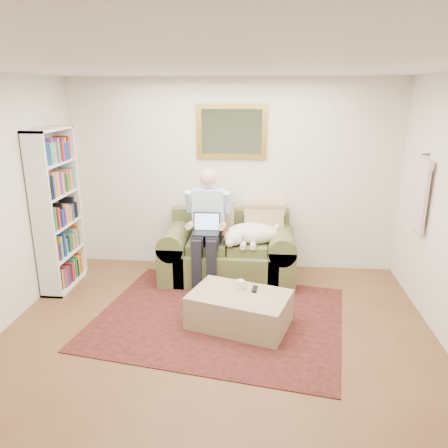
# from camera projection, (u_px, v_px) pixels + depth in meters

# --- Properties ---
(room_shell) EXTENTS (4.51, 5.00, 2.61)m
(room_shell) POSITION_uv_depth(u_px,v_px,m) (213.00, 220.00, 3.93)
(room_shell) COLOR brown
(room_shell) RESTS_ON ground
(rug) EXTENTS (2.96, 2.52, 0.01)m
(rug) POSITION_uv_depth(u_px,v_px,m) (219.00, 317.00, 4.86)
(rug) COLOR black
(rug) RESTS_ON room_shell
(sofa) EXTENTS (1.74, 0.88, 1.04)m
(sofa) POSITION_uv_depth(u_px,v_px,m) (228.00, 256.00, 5.82)
(sofa) COLOR brown
(sofa) RESTS_ON room_shell
(seated_man) EXTENTS (0.57, 0.82, 1.46)m
(seated_man) POSITION_uv_depth(u_px,v_px,m) (207.00, 229.00, 5.56)
(seated_man) COLOR #8CB5D8
(seated_man) RESTS_ON sofa
(laptop) EXTENTS (0.34, 0.27, 0.24)m
(laptop) POSITION_uv_depth(u_px,v_px,m) (206.00, 228.00, 5.49)
(laptop) COLOR black
(laptop) RESTS_ON seated_man
(sleeping_dog) EXTENTS (0.72, 0.45, 0.27)m
(sleeping_dog) POSITION_uv_depth(u_px,v_px,m) (252.00, 233.00, 5.60)
(sleeping_dog) COLOR white
(sleeping_dog) RESTS_ON sofa
(ottoman) EXTENTS (1.16, 0.92, 0.37)m
(ottoman) POSITION_uv_depth(u_px,v_px,m) (239.00, 310.00, 4.65)
(ottoman) COLOR tan
(ottoman) RESTS_ON room_shell
(coffee_mug) EXTENTS (0.08, 0.08, 0.10)m
(coffee_mug) POSITION_uv_depth(u_px,v_px,m) (240.00, 285.00, 4.69)
(coffee_mug) COLOR white
(coffee_mug) RESTS_ON ottoman
(tv_remote) EXTENTS (0.06, 0.15, 0.02)m
(tv_remote) POSITION_uv_depth(u_px,v_px,m) (255.00, 289.00, 4.68)
(tv_remote) COLOR black
(tv_remote) RESTS_ON ottoman
(bookshelf) EXTENTS (0.28, 0.80, 2.00)m
(bookshelf) POSITION_uv_depth(u_px,v_px,m) (57.00, 210.00, 5.39)
(bookshelf) COLOR white
(bookshelf) RESTS_ON room_shell
(wall_mirror) EXTENTS (0.94, 0.04, 0.72)m
(wall_mirror) POSITION_uv_depth(u_px,v_px,m) (232.00, 131.00, 5.77)
(wall_mirror) COLOR gold
(wall_mirror) RESTS_ON room_shell
(hanging_shirt) EXTENTS (0.06, 0.52, 0.90)m
(hanging_shirt) POSITION_uv_depth(u_px,v_px,m) (420.00, 190.00, 4.91)
(hanging_shirt) COLOR beige
(hanging_shirt) RESTS_ON room_shell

